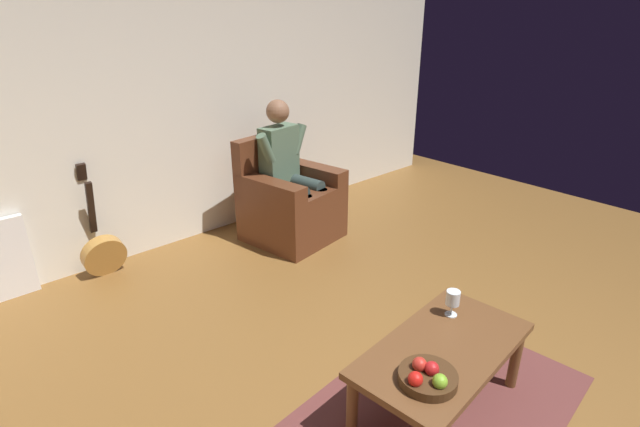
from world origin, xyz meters
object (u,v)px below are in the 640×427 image
Objects in this scene: guitar at (103,251)px; wine_glass_near at (453,299)px; armchair at (289,203)px; person_seated at (289,167)px; fruit_bowl at (427,377)px; coffee_table at (443,356)px.

wine_glass_near is (-1.07, 2.61, 0.33)m from guitar.
armchair is 0.74× the size of person_seated.
fruit_bowl is (0.55, 0.24, -0.07)m from wine_glass_near.
armchair is 3.47× the size of fruit_bowl.
guitar is at bearing -79.71° from fruit_bowl.
guitar is at bearing -25.35° from armchair.
coffee_table is at bearing 61.87° from armchair.
guitar is 2.84m from wine_glass_near.
coffee_table is 6.88× the size of wine_glass_near.
guitar reaches higher than coffee_table.
person_seated is 1.40× the size of guitar.
person_seated is at bearing -103.94° from wine_glass_near.
wine_glass_near is (-0.27, -0.14, 0.17)m from coffee_table.
person_seated reaches higher than coffee_table.
armchair is at bearing -114.43° from fruit_bowl.
armchair reaches higher than fruit_bowl.
armchair is 2.61m from fruit_bowl.
guitar is (0.80, -2.75, -0.16)m from coffee_table.
armchair is 1.03× the size of guitar.
fruit_bowl reaches higher than coffee_table.
person_seated is 4.69× the size of fruit_bowl.
guitar is 5.96× the size of wine_glass_near.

